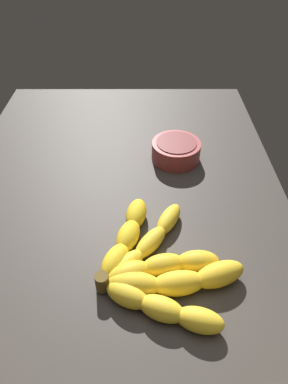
% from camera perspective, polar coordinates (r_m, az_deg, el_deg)
% --- Properties ---
extents(ground_plane, '(0.95, 0.64, 0.05)m').
position_cam_1_polar(ground_plane, '(0.66, -4.28, -3.23)').
color(ground_plane, '#38332D').
extents(banana_bunch, '(0.25, 0.22, 0.04)m').
position_cam_1_polar(banana_bunch, '(0.52, 2.04, -12.15)').
color(banana_bunch, yellow).
rests_on(banana_bunch, ground_plane).
extents(small_bowl, '(0.10, 0.10, 0.04)m').
position_cam_1_polar(small_bowl, '(0.74, 5.29, 6.86)').
color(small_bowl, '#993838').
rests_on(small_bowl, ground_plane).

